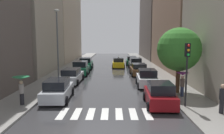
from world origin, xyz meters
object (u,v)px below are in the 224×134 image
object	(u,v)px
pedestrian_by_kerb	(21,84)
parked_car_right_nearest	(160,95)
parked_car_left_third	(81,68)
taxi_midroad	(118,63)
parked_car_right_fourth	(135,64)
parked_car_left_nearest	(58,90)
parked_car_left_second	(72,76)
parked_car_right_second	(147,78)
parked_car_right_third	(139,70)
street_tree_right	(179,50)
parked_car_left_fourth	(86,63)
pedestrian_near_tree	(222,98)
traffic_light_right_corner	(187,61)
lamp_post_left	(57,41)
pedestrian_foreground	(183,79)
parked_car_right_fifth	(132,61)

from	to	relation	value
pedestrian_by_kerb	parked_car_right_nearest	bearing A→B (deg)	157.22
parked_car_left_third	taxi_midroad	size ratio (longest dim) A/B	0.91
parked_car_right_fourth	pedestrian_by_kerb	xyz separation A→B (m)	(-9.82, -19.16, 0.83)
taxi_midroad	parked_car_left_nearest	bearing A→B (deg)	166.31
parked_car_left_second	pedestrian_by_kerb	distance (m)	8.82
parked_car_right_second	parked_car_right_fourth	size ratio (longest dim) A/B	0.91
parked_car_right_third	parked_car_right_fourth	bearing A→B (deg)	-2.57
street_tree_right	pedestrian_by_kerb	bearing A→B (deg)	-162.96
pedestrian_by_kerb	parked_car_left_fourth	bearing A→B (deg)	-120.45
taxi_midroad	pedestrian_by_kerb	size ratio (longest dim) A/B	2.22
parked_car_right_fourth	street_tree_right	distance (m)	15.94
parked_car_left_nearest	pedestrian_near_tree	world-z (taller)	pedestrian_near_tree
pedestrian_near_tree	traffic_light_right_corner	world-z (taller)	traffic_light_right_corner
lamp_post_left	parked_car_right_second	bearing A→B (deg)	-13.96
parked_car_right_second	pedestrian_by_kerb	world-z (taller)	pedestrian_by_kerb
parked_car_right_fourth	pedestrian_near_tree	distance (m)	21.08
parked_car_right_second	parked_car_left_third	bearing A→B (deg)	49.72
pedestrian_by_kerb	traffic_light_right_corner	world-z (taller)	traffic_light_right_corner
street_tree_right	parked_car_left_nearest	bearing A→B (deg)	-169.77
parked_car_right_second	parked_car_right_fourth	xyz separation A→B (m)	(0.06, 12.41, 0.02)
parked_car_left_second	traffic_light_right_corner	size ratio (longest dim) A/B	1.13
parked_car_left_second	pedestrian_by_kerb	xyz separation A→B (m)	(-1.86, -8.57, 0.93)
parked_car_left_third	parked_car_right_second	distance (m)	10.46
pedestrian_by_kerb	street_tree_right	bearing A→B (deg)	172.29
parked_car_left_third	parked_car_right_third	bearing A→B (deg)	-92.79
parked_car_left_fourth	parked_car_right_third	size ratio (longest dim) A/B	1.10
parked_car_right_nearest	pedestrian_by_kerb	world-z (taller)	pedestrian_by_kerb
traffic_light_right_corner	lamp_post_left	size ratio (longest dim) A/B	0.56
taxi_midroad	pedestrian_foreground	xyz separation A→B (m)	(4.67, -18.87, 0.77)
parked_car_left_nearest	parked_car_right_fourth	distance (m)	18.96
parked_car_right_fourth	parked_car_right_nearest	bearing A→B (deg)	178.52
taxi_midroad	pedestrian_near_tree	bearing A→B (deg)	-164.36
parked_car_right_nearest	pedestrian_near_tree	bearing A→B (deg)	-117.84
taxi_midroad	pedestrian_near_tree	xyz separation A→B (m)	(5.86, -22.92, 0.36)
parked_car_right_fourth	parked_car_right_third	bearing A→B (deg)	177.56
parked_car_left_fourth	traffic_light_right_corner	bearing A→B (deg)	-156.31
parked_car_left_second	pedestrian_near_tree	size ratio (longest dim) A/B	2.64
parked_car_right_fourth	lamp_post_left	xyz separation A→B (m)	(-9.52, -10.06, 3.71)
parked_car_left_third	parked_car_right_nearest	bearing A→B (deg)	-150.25
parked_car_right_nearest	parked_car_right_fourth	world-z (taller)	parked_car_right_fourth
parked_car_right_fifth	lamp_post_left	distance (m)	18.51
taxi_midroad	parked_car_right_fifth	bearing A→B (deg)	-34.95
parked_car_right_fifth	parked_car_right_nearest	bearing A→B (deg)	-178.18
parked_car_right_nearest	parked_car_right_fourth	bearing A→B (deg)	2.06
street_tree_right	lamp_post_left	bearing A→B (deg)	154.83
parked_car_right_third	traffic_light_right_corner	size ratio (longest dim) A/B	0.94
parked_car_left_second	lamp_post_left	xyz separation A→B (m)	(-1.56, 0.53, 3.81)
parked_car_right_third	parked_car_right_fifth	size ratio (longest dim) A/B	0.99
lamp_post_left	parked_car_right_fourth	bearing A→B (deg)	46.56
parked_car_right_fourth	pedestrian_foreground	world-z (taller)	pedestrian_foreground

